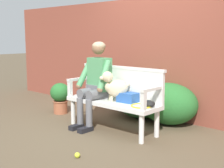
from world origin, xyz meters
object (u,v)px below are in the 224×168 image
garden_bench (112,105)px  sports_bag (128,97)px  tennis_ball (77,155)px  person_seated (96,80)px  baseball_glove (148,104)px  tennis_racket (142,105)px  potted_plant (60,96)px  dog_on_bench (115,86)px

garden_bench → sports_bag: size_ratio=5.47×
sports_bag → tennis_ball: bearing=-80.9°
garden_bench → person_seated: size_ratio=1.16×
person_seated → baseball_glove: person_seated is taller
tennis_racket → baseball_glove: size_ratio=2.63×
garden_bench → potted_plant: potted_plant is taller
person_seated → baseball_glove: 0.99m
person_seated → tennis_ball: size_ratio=20.07×
garden_bench → tennis_racket: tennis_racket is taller
garden_bench → potted_plant: 1.40m
person_seated → tennis_ball: 1.48m
garden_bench → potted_plant: bearing=174.9°
person_seated → baseball_glove: bearing=2.1°
tennis_racket → tennis_ball: size_ratio=8.76×
garden_bench → sports_bag: 0.29m
tennis_racket → sports_bag: sports_bag is taller
person_seated → potted_plant: person_seated is taller
garden_bench → tennis_racket: bearing=0.3°
sports_bag → potted_plant: 1.65m
dog_on_bench → garden_bench: bearing=166.4°
sports_bag → baseball_glove: bearing=-6.0°
garden_bench → tennis_ball: size_ratio=23.22×
garden_bench → person_seated: person_seated is taller
baseball_glove → person_seated: bearing=-162.5°
dog_on_bench → baseball_glove: dog_on_bench is taller
tennis_ball → potted_plant: size_ratio=0.12×
dog_on_bench → potted_plant: 1.51m
potted_plant → tennis_ball: bearing=-33.4°
person_seated → dog_on_bench: bearing=-1.0°
garden_bench → sports_bag: (0.25, 0.07, 0.13)m
baseball_glove → tennis_racket: bearing=-148.8°
person_seated → potted_plant: 1.15m
potted_plant → person_seated: bearing=-7.1°
person_seated → baseball_glove: size_ratio=6.02×
garden_bench → tennis_ball: (0.43, -1.08, -0.36)m
dog_on_bench → potted_plant: bearing=174.5°
sports_bag → dog_on_bench: bearing=-155.0°
garden_bench → baseball_glove: size_ratio=6.96×
person_seated → tennis_racket: person_seated is taller
baseball_glove → sports_bag: (-0.39, 0.04, 0.03)m
dog_on_bench → tennis_ball: 1.29m
baseball_glove → dog_on_bench: bearing=-160.4°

